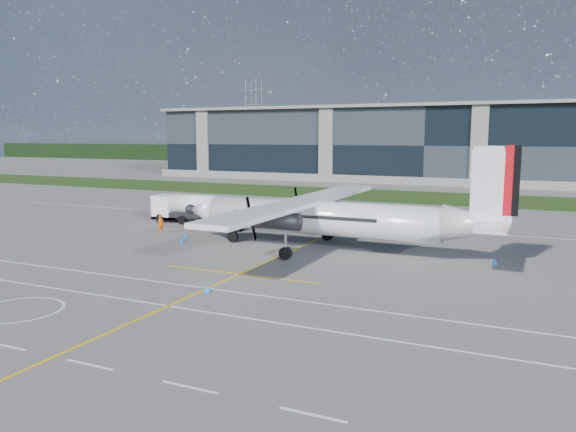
# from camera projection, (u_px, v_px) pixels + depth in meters

# --- Properties ---
(ground) EXTENTS (400.00, 400.00, 0.00)m
(ground) POSITION_uv_depth(u_px,v_px,m) (380.00, 201.00, 80.99)
(ground) COLOR #64615E
(ground) RESTS_ON ground
(grass_strip) EXTENTS (400.00, 18.00, 0.04)m
(grass_strip) POSITION_uv_depth(u_px,v_px,m) (394.00, 196.00, 88.17)
(grass_strip) COLOR #19350E
(grass_strip) RESTS_ON ground
(terminal_building) EXTENTS (120.00, 20.00, 15.00)m
(terminal_building) POSITION_uv_depth(u_px,v_px,m) (434.00, 145.00, 115.84)
(terminal_building) COLOR black
(terminal_building) RESTS_ON ground
(tree_line) EXTENTS (400.00, 6.00, 6.00)m
(tree_line) POSITION_uv_depth(u_px,v_px,m) (470.00, 157.00, 170.35)
(tree_line) COLOR black
(tree_line) RESTS_ON ground
(pylon_west) EXTENTS (9.00, 4.60, 30.00)m
(pylon_west) POSITION_uv_depth(u_px,v_px,m) (254.00, 121.00, 210.97)
(pylon_west) COLOR gray
(pylon_west) RESTS_ON ground
(yellow_taxiway_centerline) EXTENTS (0.20, 70.00, 0.01)m
(yellow_taxiway_centerline) POSITION_uv_depth(u_px,v_px,m) (324.00, 236.00, 52.81)
(yellow_taxiway_centerline) COLOR yellow
(yellow_taxiway_centerline) RESTS_ON ground
(white_lane_line) EXTENTS (90.00, 0.15, 0.01)m
(white_lane_line) POSITION_uv_depth(u_px,v_px,m) (126.00, 299.00, 32.51)
(white_lane_line) COLOR white
(white_lane_line) RESTS_ON ground
(turboprop_aircraft) EXTENTS (28.13, 29.17, 8.75)m
(turboprop_aircraft) POSITION_uv_depth(u_px,v_px,m) (332.00, 198.00, 45.49)
(turboprop_aircraft) COLOR white
(turboprop_aircraft) RESTS_ON ground
(fuel_tanker_truck) EXTENTS (8.33, 2.71, 3.12)m
(fuel_tanker_truck) POSITION_uv_depth(u_px,v_px,m) (183.00, 208.00, 61.22)
(fuel_tanker_truck) COLOR white
(fuel_tanker_truck) RESTS_ON ground
(baggage_tug) EXTENTS (2.74, 1.64, 1.64)m
(baggage_tug) POSITION_uv_depth(u_px,v_px,m) (225.00, 223.00, 55.67)
(baggage_tug) COLOR white
(baggage_tug) RESTS_ON ground
(ground_crew_person) EXTENTS (0.83, 0.98, 2.03)m
(ground_crew_person) POSITION_uv_depth(u_px,v_px,m) (161.00, 223.00, 54.45)
(ground_crew_person) COLOR #F25907
(ground_crew_person) RESTS_ON ground
(safety_cone_portwing) EXTENTS (0.36, 0.36, 0.50)m
(safety_cone_portwing) POSITION_uv_depth(u_px,v_px,m) (207.00, 288.00, 34.08)
(safety_cone_portwing) COLOR #0E77F3
(safety_cone_portwing) RESTS_ON ground
(safety_cone_fwd) EXTENTS (0.36, 0.36, 0.50)m
(safety_cone_fwd) POSITION_uv_depth(u_px,v_px,m) (186.00, 235.00, 52.01)
(safety_cone_fwd) COLOR #0E77F3
(safety_cone_fwd) RESTS_ON ground
(safety_cone_tail) EXTENTS (0.36, 0.36, 0.50)m
(safety_cone_tail) POSITION_uv_depth(u_px,v_px,m) (495.00, 261.00, 41.35)
(safety_cone_tail) COLOR #0E77F3
(safety_cone_tail) RESTS_ON ground
(safety_cone_nose_port) EXTENTS (0.36, 0.36, 0.50)m
(safety_cone_nose_port) POSITION_uv_depth(u_px,v_px,m) (182.00, 240.00, 49.63)
(safety_cone_nose_port) COLOR #0E77F3
(safety_cone_nose_port) RESTS_ON ground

